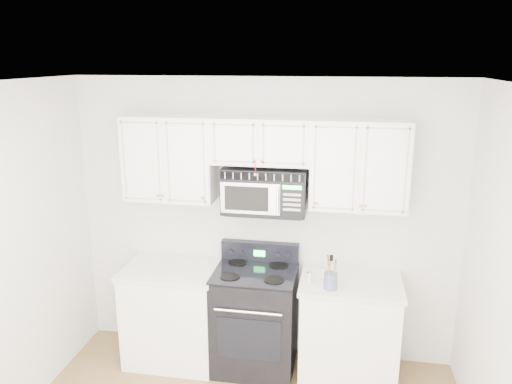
# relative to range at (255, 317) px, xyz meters

# --- Properties ---
(room) EXTENTS (3.51, 3.51, 2.61)m
(room) POSITION_rel_range_xyz_m (0.03, -1.45, 0.82)
(room) COLOR olive
(room) RESTS_ON ground
(base_cabinet_left) EXTENTS (0.86, 0.65, 0.92)m
(base_cabinet_left) POSITION_rel_range_xyz_m (-0.77, -0.01, -0.06)
(base_cabinet_left) COLOR white
(base_cabinet_left) RESTS_ON ground
(base_cabinet_right) EXTENTS (0.86, 0.65, 0.92)m
(base_cabinet_right) POSITION_rel_range_xyz_m (0.83, -0.01, -0.06)
(base_cabinet_right) COLOR white
(base_cabinet_right) RESTS_ON ground
(range) EXTENTS (0.72, 0.66, 1.11)m
(range) POSITION_rel_range_xyz_m (0.00, 0.00, 0.00)
(range) COLOR black
(range) RESTS_ON ground
(upper_cabinets) EXTENTS (2.44, 0.37, 0.75)m
(upper_cabinets) POSITION_rel_range_xyz_m (0.03, 0.14, 1.45)
(upper_cabinets) COLOR white
(upper_cabinets) RESTS_ON ground
(microwave) EXTENTS (0.72, 0.41, 0.40)m
(microwave) POSITION_rel_range_xyz_m (0.07, 0.12, 1.17)
(microwave) COLOR black
(microwave) RESTS_ON ground
(utensil_crock) EXTENTS (0.11, 0.11, 0.30)m
(utensil_crock) POSITION_rel_range_xyz_m (0.66, -0.20, 0.51)
(utensil_crock) COLOR slate
(utensil_crock) RESTS_ON base_cabinet_right
(shaker_salt) EXTENTS (0.04, 0.04, 0.11)m
(shaker_salt) POSITION_rel_range_xyz_m (0.48, -0.11, 0.49)
(shaker_salt) COLOR silver
(shaker_salt) RESTS_ON base_cabinet_right
(shaker_pepper) EXTENTS (0.04, 0.04, 0.10)m
(shaker_pepper) POSITION_rel_range_xyz_m (0.60, 0.02, 0.49)
(shaker_pepper) COLOR silver
(shaker_pepper) RESTS_ON base_cabinet_right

